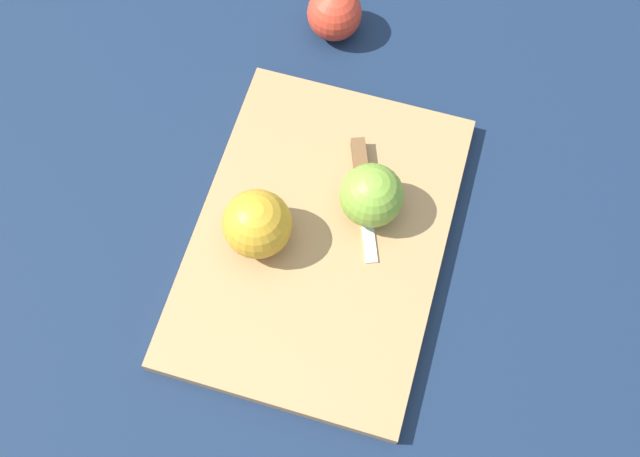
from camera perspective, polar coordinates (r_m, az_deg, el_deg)
The scene contains 6 objects.
ground_plane at distance 0.90m, azimuth 0.00°, elevation -1.02°, with size 4.00×4.00×0.00m, color #14233D.
cutting_board at distance 0.89m, azimuth 0.00°, elevation -0.77°, with size 0.42×0.30×0.02m.
apple_half_left at distance 0.85m, azimuth -4.80°, elevation 0.36°, with size 0.08×0.08×0.08m.
apple_half_right at distance 0.87m, azimuth 3.93°, elevation 2.53°, with size 0.08×0.08×0.08m.
knife at distance 0.91m, azimuth 3.18°, elevation 4.20°, with size 0.15×0.08×0.02m.
apple_whole at distance 1.03m, azimuth 1.11°, elevation 16.08°, with size 0.07×0.07×0.09m.
Camera 1 is at (-0.32, -0.10, 0.84)m, focal length 42.00 mm.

